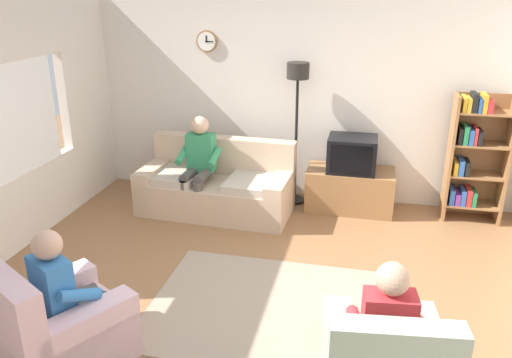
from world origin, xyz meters
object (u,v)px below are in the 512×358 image
Objects in this scene: couch at (217,188)px; bookshelf at (473,155)px; person_in_left_armchair at (65,289)px; tv at (352,154)px; tv_stand at (350,190)px; floor_lamp at (297,95)px; person_in_right_armchair at (385,324)px; armchair_near_window at (60,329)px; person_on_couch at (198,161)px.

couch is 1.23× the size of bookshelf.
tv is at bearing 59.58° from person_in_left_armchair.
tv_stand is at bearing 90.00° from tv.
person_in_right_armchair is (1.13, -3.35, -0.85)m from floor_lamp.
armchair_near_window is at bearing -109.76° from floor_lamp.
couch is 1.76× the size of tv_stand.
person_in_right_armchair is (2.39, 0.17, 0.32)m from armchair_near_window.
floor_lamp reaches higher than tv_stand.
bookshelf is (1.43, 0.09, 0.07)m from tv.
bookshelf is 4.81m from person_in_left_armchair.
bookshelf is at bearing 45.24° from person_in_left_armchair.
tv_stand is 1.83× the size of tv.
couch and armchair_near_window have the same top height.
couch is 1.56m from floor_lamp.
person_in_left_armchair reaches higher than tv_stand.
tv_stand is 1.97m from person_on_couch.
bookshelf is 4.92m from armchair_near_window.
tv is at bearing 15.57° from person_on_couch.
tv_stand is 0.89× the size of person_on_couch.
floor_lamp reaches higher than tv.
armchair_near_window is at bearing -120.42° from tv.
person_in_right_armchair is at bearing -53.88° from couch.
armchair_near_window is at bearing -175.84° from person_in_right_armchair.
tv_stand is at bearing 59.76° from person_in_left_armchair.
person_on_couch is (0.14, 2.88, 0.41)m from armchair_near_window.
tv reaches higher than tv_stand.
tv is 0.54× the size of person_in_right_armchair.
bookshelf is at bearing 72.68° from person_in_right_armchair.
floor_lamp is 1.59× the size of armchair_near_window.
armchair_near_window is (-1.26, -3.52, -1.16)m from floor_lamp.
person_in_right_armchair reaches higher than tv.
tv is at bearing -176.33° from bookshelf.
floor_lamp is (-0.73, 0.12, 0.69)m from tv.
couch is 1.67× the size of armchair_near_window.
armchair_near_window is 1.04× the size of person_in_right_armchair.
floor_lamp is 1.49m from person_on_couch.
floor_lamp is at bearing 179.17° from bookshelf.
tv_stand is 0.70× the size of bookshelf.
tv_stand is at bearing 16.27° from person_on_couch.
tv is at bearing 59.58° from armchair_near_window.
tv_stand is 0.95× the size of armchair_near_window.
person_in_left_armchair is (-0.29, -2.91, 0.29)m from couch.
bookshelf is (3.09, 0.50, 0.51)m from couch.
person_in_left_armchair is (-1.95, -3.32, -0.15)m from tv.
tv is 0.32× the size of floor_lamp.
bookshelf is at bearing 45.50° from armchair_near_window.
floor_lamp reaches higher than person_in_right_armchair.
tv is 1.01m from floor_lamp.
tv_stand is 3.29m from person_in_right_armchair.
person_in_right_armchair is at bearing -82.93° from tv.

